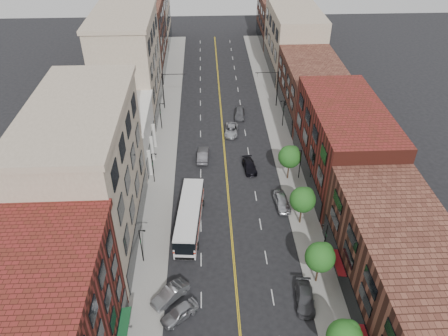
{
  "coord_description": "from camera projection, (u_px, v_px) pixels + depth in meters",
  "views": [
    {
      "loc": [
        -2.9,
        -29.17,
        40.06
      ],
      "look_at": [
        -0.62,
        20.22,
        5.0
      ],
      "focal_mm": 35.0,
      "sensor_mm": 36.0,
      "label": 1
    }
  ],
  "objects": [
    {
      "name": "sidewalk_right",
      "position": [
        281.0,
        140.0,
        75.91
      ],
      "size": [
        4.0,
        110.0,
        0.15
      ],
      "primitive_type": "cube",
      "color": "gray",
      "rests_on": "ground"
    },
    {
      "name": "bldg_r_far_a",
      "position": [
        312.0,
        89.0,
        81.47
      ],
      "size": [
        10.0,
        20.0,
        10.0
      ],
      "primitive_type": "cube",
      "color": "#552C22",
      "rests_on": "ground"
    },
    {
      "name": "car_lane_behind",
      "position": [
        203.0,
        155.0,
        70.89
      ],
      "size": [
        2.02,
        4.99,
        1.61
      ],
      "primitive_type": "imported",
      "rotation": [
        0.0,
        0.0,
        3.08
      ],
      "color": "#4F4F54",
      "rests_on": "ground"
    },
    {
      "name": "lamp_r_1",
      "position": [
        325.0,
        238.0,
        52.26
      ],
      "size": [
        0.81,
        0.55,
        5.05
      ],
      "color": "black",
      "rests_on": "sidewalk_right"
    },
    {
      "name": "car_parked_mid",
      "position": [
        305.0,
        298.0,
        47.88
      ],
      "size": [
        2.43,
        5.0,
        1.4
      ],
      "primitive_type": "imported",
      "rotation": [
        0.0,
        0.0,
        -0.1
      ],
      "color": "#444448",
      "rests_on": "ground"
    },
    {
      "name": "bldg_l_far_c",
      "position": [
        148.0,
        4.0,
        110.71
      ],
      "size": [
        10.0,
        16.0,
        20.0
      ],
      "primitive_type": "cube",
      "color": "tan",
      "rests_on": "ground"
    },
    {
      "name": "bldg_l_white",
      "position": [
        118.0,
        137.0,
        69.36
      ],
      "size": [
        10.0,
        14.0,
        8.0
      ],
      "primitive_type": "cube",
      "color": "silver",
      "rests_on": "ground"
    },
    {
      "name": "bldg_l_redbrick",
      "position": [
        48.0,
        330.0,
        37.48
      ],
      "size": [
        10.0,
        16.0,
        14.0
      ],
      "primitive_type": "cube",
      "color": "#5B2118",
      "rests_on": "ground"
    },
    {
      "name": "tree_r_3",
      "position": [
        290.0,
        156.0,
        64.63
      ],
      "size": [
        3.4,
        3.4,
        5.59
      ],
      "color": "black",
      "rests_on": "sidewalk_right"
    },
    {
      "name": "lamp_l_1",
      "position": [
        141.0,
        244.0,
        51.44
      ],
      "size": [
        0.81,
        0.55,
        5.05
      ],
      "color": "black",
      "rests_on": "sidewalk_left"
    },
    {
      "name": "car_angle_a",
      "position": [
        180.0,
        313.0,
        46.3
      ],
      "size": [
        4.53,
        4.12,
        1.49
      ],
      "primitive_type": "imported",
      "rotation": [
        0.0,
        0.0,
        -0.9
      ],
      "color": "#9A9BA1",
      "rests_on": "ground"
    },
    {
      "name": "tree_r_1",
      "position": [
        321.0,
        256.0,
        48.34
      ],
      "size": [
        3.4,
        3.4,
        5.59
      ],
      "color": "black",
      "rests_on": "sidewalk_right"
    },
    {
      "name": "city_bus",
      "position": [
        190.0,
        216.0,
        57.21
      ],
      "size": [
        3.85,
        12.76,
        3.23
      ],
      "rotation": [
        0.0,
        0.0,
        -0.09
      ],
      "color": "silver",
      "rests_on": "ground"
    },
    {
      "name": "bldg_l_far_a",
      "position": [
        128.0,
        66.0,
        80.32
      ],
      "size": [
        10.0,
        20.0,
        18.0
      ],
      "primitive_type": "cube",
      "color": "tan",
      "rests_on": "ground"
    },
    {
      "name": "sidewalk_left",
      "position": [
        166.0,
        143.0,
        75.16
      ],
      "size": [
        4.0,
        110.0,
        0.15
      ],
      "primitive_type": "cube",
      "color": "gray",
      "rests_on": "ground"
    },
    {
      "name": "lamp_l_3",
      "position": [
        161.0,
        115.0,
        77.52
      ],
      "size": [
        0.81,
        0.55,
        5.05
      ],
      "color": "black",
      "rests_on": "sidewalk_left"
    },
    {
      "name": "bldg_l_far_b",
      "position": [
        141.0,
        37.0,
        97.49
      ],
      "size": [
        10.0,
        20.0,
        15.0
      ],
      "primitive_type": "cube",
      "color": "#552C22",
      "rests_on": "ground"
    },
    {
      "name": "car_lane_b",
      "position": [
        231.0,
        130.0,
        77.58
      ],
      "size": [
        2.9,
        5.26,
        1.4
      ],
      "primitive_type": "imported",
      "rotation": [
        0.0,
        0.0,
        -0.12
      ],
      "color": "#B2B5BB",
      "rests_on": "ground"
    },
    {
      "name": "ground",
      "position": [
        238.0,
        314.0,
        47.05
      ],
      "size": [
        220.0,
        220.0,
        0.0
      ],
      "primitive_type": "plane",
      "color": "black",
      "rests_on": "ground"
    },
    {
      "name": "lamp_r_2",
      "position": [
        300.0,
        162.0,
        65.3
      ],
      "size": [
        0.81,
        0.55,
        5.05
      ],
      "color": "black",
      "rests_on": "sidewalk_right"
    },
    {
      "name": "car_parked_far",
      "position": [
        282.0,
        202.0,
        61.23
      ],
      "size": [
        2.22,
        4.81,
        1.6
      ],
      "primitive_type": "imported",
      "rotation": [
        0.0,
        0.0,
        0.07
      ],
      "color": "#AFB0B7",
      "rests_on": "ground"
    },
    {
      "name": "bldg_l_tanoffice",
      "position": [
        89.0,
        179.0,
        51.8
      ],
      "size": [
        10.0,
        22.0,
        18.0
      ],
      "primitive_type": "cube",
      "color": "tan",
      "rests_on": "ground"
    },
    {
      "name": "signal_mast_right",
      "position": [
        274.0,
        85.0,
        83.87
      ],
      "size": [
        4.49,
        0.18,
        7.2
      ],
      "color": "black",
      "rests_on": "sidewalk_right"
    },
    {
      "name": "bldg_r_far_c",
      "position": [
        279.0,
        20.0,
        114.59
      ],
      "size": [
        10.0,
        18.0,
        11.0
      ],
      "primitive_type": "cube",
      "color": "#552C22",
      "rests_on": "ground"
    },
    {
      "name": "car_angle_b",
      "position": [
        170.0,
        294.0,
        48.24
      ],
      "size": [
        4.45,
        4.36,
        1.52
      ],
      "primitive_type": "imported",
      "rotation": [
        0.0,
        0.0,
        -0.81
      ],
      "color": "#939599",
      "rests_on": "ground"
    },
    {
      "name": "lamp_l_2",
      "position": [
        153.0,
        166.0,
        64.48
      ],
      "size": [
        0.81,
        0.55,
        5.05
      ],
      "color": "black",
      "rests_on": "sidewalk_left"
    },
    {
      "name": "car_lane_c",
      "position": [
        240.0,
        113.0,
        82.57
      ],
      "size": [
        2.37,
        4.85,
        1.59
      ],
      "primitive_type": "imported",
      "rotation": [
        0.0,
        0.0,
        -0.11
      ],
      "color": "#54555A",
      "rests_on": "ground"
    },
    {
      "name": "bldg_r_near",
      "position": [
        404.0,
        277.0,
        44.8
      ],
      "size": [
        10.0,
        26.0,
        10.0
      ],
      "primitive_type": "cube",
      "color": "#552C22",
      "rests_on": "ground"
    },
    {
      "name": "lamp_r_3",
      "position": [
        283.0,
        112.0,
        78.34
      ],
      "size": [
        0.81,
        0.55,
        5.05
      ],
      "color": "black",
      "rests_on": "sidewalk_right"
    },
    {
      "name": "signal_mast_left",
      "position": [
        167.0,
        87.0,
        83.09
      ],
      "size": [
        4.49,
        0.18,
        7.2
      ],
      "color": "black",
      "rests_on": "sidewalk_left"
    },
    {
      "name": "tree_r_2",
      "position": [
        303.0,
        199.0,
        56.48
      ],
      "size": [
        3.4,
        3.4,
        5.59
      ],
      "color": "black",
      "rests_on": "sidewalk_right"
    },
    {
      "name": "car_lane_a",
      "position": [
        250.0,
        166.0,
        68.51
      ],
      "size": [
        2.29,
        4.65,
        1.3
      ],
      "primitive_type": "imported",
      "rotation": [
        0.0,
        0.0,
        0.11
      ],
      "color": "black",
      "rests_on": "ground"
    },
    {
      "name": "bldg_r_mid",
      "position": [
        343.0,
        144.0,
        63.78
      ],
      "size": [
        10.0,
        22.0,
        12.0
      ],
      "primitive_type": "cube",
      "color": "#5B2118",
      "rests_on": "ground"
    },
    {
      "name": "bldg_r_far_b",
      "position": [
        293.0,
        40.0,
        97.42
      ],
      "size": [
        10.0,
        22.0,
        14.0
      ],
      "primitive_type": "cube",
      "color": "tan",
      "rests_on": "ground"
    }
  ]
}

